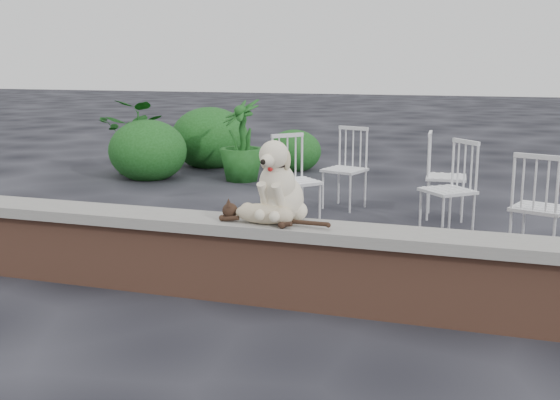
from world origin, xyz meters
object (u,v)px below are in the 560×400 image
(dog, at_px, (282,179))
(potted_plant_a, at_px, (137,137))
(cat, at_px, (264,212))
(chair_e, at_px, (446,176))
(chair_b, at_px, (345,168))
(chair_d, at_px, (448,189))
(potted_plant_b, at_px, (242,140))
(chair_c, at_px, (540,206))
(chair_a, at_px, (296,180))

(dog, distance_m, potted_plant_a, 5.92)
(cat, relative_size, chair_e, 1.01)
(chair_b, distance_m, chair_d, 1.55)
(potted_plant_b, bearing_deg, cat, -66.93)
(chair_d, distance_m, chair_e, 0.79)
(potted_plant_b, bearing_deg, potted_plant_a, 176.95)
(chair_c, bearing_deg, potted_plant_b, -17.26)
(chair_b, height_order, potted_plant_b, potted_plant_b)
(cat, relative_size, chair_b, 1.01)
(potted_plant_a, bearing_deg, chair_a, -36.18)
(chair_d, distance_m, chair_c, 0.99)
(chair_c, relative_size, potted_plant_b, 0.81)
(cat, distance_m, chair_c, 2.58)
(dog, height_order, potted_plant_a, dog)
(cat, bearing_deg, potted_plant_b, 121.79)
(chair_e, xyz_separation_m, potted_plant_a, (-4.70, 1.59, 0.09))
(chair_b, bearing_deg, chair_d, -19.94)
(chair_c, bearing_deg, chair_e, -37.56)
(cat, bearing_deg, dog, 70.65)
(dog, xyz_separation_m, potted_plant_b, (-2.04, 4.45, -0.29))
(chair_e, relative_size, potted_plant_b, 0.81)
(dog, distance_m, chair_a, 2.29)
(cat, height_order, chair_e, chair_e)
(chair_b, distance_m, chair_a, 0.97)
(dog, xyz_separation_m, potted_plant_a, (-3.78, 4.54, -0.31))
(cat, xyz_separation_m, potted_plant_a, (-3.70, 4.69, -0.10))
(dog, distance_m, chair_d, 2.42)
(chair_e, bearing_deg, chair_b, 79.48)
(chair_a, bearing_deg, dog, -122.65)
(potted_plant_a, bearing_deg, dog, -50.28)
(potted_plant_b, bearing_deg, dog, -65.38)
(chair_d, distance_m, potted_plant_b, 3.80)
(dog, bearing_deg, chair_a, 112.79)
(cat, relative_size, chair_a, 1.01)
(dog, distance_m, chair_e, 3.13)
(chair_d, height_order, potted_plant_a, potted_plant_a)
(chair_d, height_order, chair_a, same)
(chair_a, bearing_deg, chair_d, -47.08)
(potted_plant_a, bearing_deg, potted_plant_b, -3.05)
(potted_plant_a, bearing_deg, cat, -51.79)
(chair_c, height_order, potted_plant_a, potted_plant_a)
(chair_e, height_order, potted_plant_a, potted_plant_a)
(chair_e, bearing_deg, chair_c, -150.12)
(dog, relative_size, cat, 0.62)
(cat, distance_m, chair_a, 2.39)
(dog, bearing_deg, potted_plant_a, 138.44)
(cat, relative_size, chair_d, 1.01)
(chair_d, xyz_separation_m, chair_c, (0.81, -0.57, 0.00))
(chair_a, xyz_separation_m, potted_plant_a, (-3.23, 2.36, 0.09))
(potted_plant_b, bearing_deg, chair_b, -36.76)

